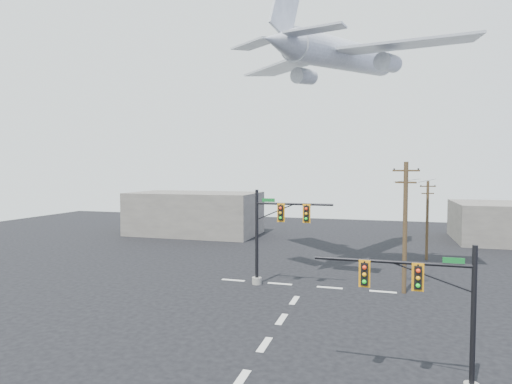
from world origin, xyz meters
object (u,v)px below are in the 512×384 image
(signal_mast_near, at_px, (435,311))
(signal_mast_far, at_px, (272,235))
(airliner, at_px, (345,56))
(utility_pole_b, at_px, (427,219))
(utility_pole_a, at_px, (405,225))

(signal_mast_near, relative_size, signal_mast_far, 0.89)
(signal_mast_near, xyz_separation_m, airliner, (-5.71, 22.16, 16.46))
(signal_mast_far, relative_size, utility_pole_b, 0.94)
(utility_pole_b, bearing_deg, signal_mast_far, -151.24)
(utility_pole_a, bearing_deg, utility_pole_b, 96.36)
(signal_mast_near, relative_size, airliner, 0.28)
(signal_mast_near, xyz_separation_m, utility_pole_b, (2.28, 27.74, 0.89))
(utility_pole_b, xyz_separation_m, airliner, (-7.99, -5.58, 15.58))
(signal_mast_far, xyz_separation_m, utility_pole_a, (10.00, 0.73, 1.08))
(signal_mast_far, bearing_deg, airliner, 60.17)
(utility_pole_a, height_order, airliner, airliner)
(utility_pole_b, relative_size, airliner, 0.34)
(utility_pole_a, xyz_separation_m, utility_pole_b, (2.80, 13.22, -0.89))
(utility_pole_b, bearing_deg, signal_mast_near, -113.41)
(signal_mast_near, bearing_deg, airliner, 104.45)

